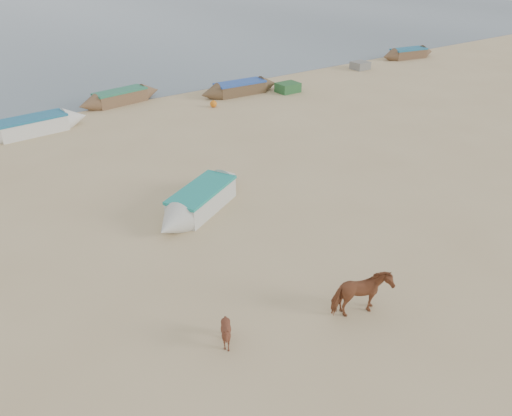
{
  "coord_description": "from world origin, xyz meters",
  "views": [
    {
      "loc": [
        -9.11,
        -8.79,
        9.55
      ],
      "look_at": [
        0.0,
        4.0,
        1.0
      ],
      "focal_mm": 35.0,
      "sensor_mm": 36.0,
      "label": 1
    }
  ],
  "objects": [
    {
      "name": "near_canoe",
      "position": [
        -0.72,
        6.67,
        0.46
      ],
      "size": [
        5.51,
        3.81,
        0.93
      ],
      "primitive_type": null,
      "rotation": [
        0.0,
        0.0,
        0.5
      ],
      "color": "beige",
      "rests_on": "ground"
    },
    {
      "name": "waterline_canoes",
      "position": [
        -2.61,
        20.8,
        0.44
      ],
      "size": [
        59.06,
        4.56,
        0.94
      ],
      "color": "brown",
      "rests_on": "ground"
    },
    {
      "name": "calf_front",
      "position": [
        -4.03,
        -0.33,
        0.46
      ],
      "size": [
        1.02,
        0.96,
        0.92
      ],
      "primitive_type": "imported",
      "rotation": [
        0.0,
        0.0,
        -1.26
      ],
      "color": "#55291A",
      "rests_on": "ground"
    },
    {
      "name": "cow_adult",
      "position": [
        -0.22,
        -1.43,
        0.71
      ],
      "size": [
        1.82,
        1.2,
        1.41
      ],
      "primitive_type": "imported",
      "rotation": [
        0.0,
        0.0,
        1.29
      ],
      "color": "brown",
      "rests_on": "ground"
    },
    {
      "name": "ground",
      "position": [
        0.0,
        0.0,
        0.0
      ],
      "size": [
        140.0,
        140.0,
        0.0
      ],
      "primitive_type": "plane",
      "color": "tan",
      "rests_on": "ground"
    },
    {
      "name": "beach_clutter",
      "position": [
        3.93,
        19.12,
        0.3
      ],
      "size": [
        43.87,
        3.83,
        0.64
      ],
      "color": "#2D622C",
      "rests_on": "ground"
    }
  ]
}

